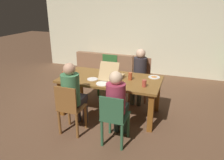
{
  "coord_description": "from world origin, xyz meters",
  "views": [
    {
      "loc": [
        1.33,
        -3.69,
        2.16
      ],
      "look_at": [
        0.0,
        0.1,
        0.68
      ],
      "focal_mm": 34.4,
      "sensor_mm": 36.0,
      "label": 1
    }
  ],
  "objects_px": {
    "chair_2": "(70,109)",
    "drinking_glass_1": "(64,75)",
    "person_0": "(139,71)",
    "person_2": "(73,92)",
    "plate_0": "(154,77)",
    "drinking_glass_2": "(130,76)",
    "plate_1": "(103,84)",
    "chair_0": "(140,78)",
    "person_1": "(117,101)",
    "chair_1": "(114,118)",
    "drinking_glass_0": "(144,83)",
    "pizza_box_0": "(112,75)",
    "couch": "(108,67)",
    "plate_2": "(93,79)",
    "dining_table": "(110,83)",
    "chair_3": "(108,74)"
  },
  "relations": [
    {
      "from": "plate_1",
      "to": "person_2",
      "type": "bearing_deg",
      "value": -129.23
    },
    {
      "from": "person_0",
      "to": "pizza_box_0",
      "type": "xyz_separation_m",
      "value": [
        -0.38,
        -0.71,
        0.1
      ]
    },
    {
      "from": "chair_1",
      "to": "pizza_box_0",
      "type": "distance_m",
      "value": 1.13
    },
    {
      "from": "drinking_glass_1",
      "to": "plate_1",
      "type": "bearing_deg",
      "value": -2.98
    },
    {
      "from": "person_1",
      "to": "pizza_box_0",
      "type": "xyz_separation_m",
      "value": [
        -0.38,
        0.87,
        0.1
      ]
    },
    {
      "from": "chair_2",
      "to": "person_2",
      "type": "height_order",
      "value": "person_2"
    },
    {
      "from": "chair_1",
      "to": "plate_2",
      "type": "xyz_separation_m",
      "value": [
        -0.7,
        0.77,
        0.29
      ]
    },
    {
      "from": "dining_table",
      "to": "plate_2",
      "type": "distance_m",
      "value": 0.36
    },
    {
      "from": "chair_1",
      "to": "drinking_glass_1",
      "type": "bearing_deg",
      "value": 152.0
    },
    {
      "from": "chair_0",
      "to": "person_2",
      "type": "distance_m",
      "value": 1.89
    },
    {
      "from": "person_0",
      "to": "drinking_glass_2",
      "type": "distance_m",
      "value": 0.73
    },
    {
      "from": "plate_2",
      "to": "drinking_glass_2",
      "type": "relative_size",
      "value": 1.41
    },
    {
      "from": "chair_0",
      "to": "drinking_glass_0",
      "type": "relative_size",
      "value": 7.55
    },
    {
      "from": "couch",
      "to": "drinking_glass_0",
      "type": "bearing_deg",
      "value": -57.06
    },
    {
      "from": "drinking_glass_0",
      "to": "person_2",
      "type": "bearing_deg",
      "value": -152.77
    },
    {
      "from": "plate_0",
      "to": "chair_3",
      "type": "bearing_deg",
      "value": 153.01
    },
    {
      "from": "couch",
      "to": "plate_1",
      "type": "bearing_deg",
      "value": -71.56
    },
    {
      "from": "person_1",
      "to": "drinking_glass_0",
      "type": "distance_m",
      "value": 0.68
    },
    {
      "from": "chair_0",
      "to": "person_1",
      "type": "xyz_separation_m",
      "value": [
        0.0,
        -1.75,
        0.2
      ]
    },
    {
      "from": "chair_2",
      "to": "drinking_glass_1",
      "type": "distance_m",
      "value": 0.85
    },
    {
      "from": "person_1",
      "to": "drinking_glass_2",
      "type": "bearing_deg",
      "value": 91.27
    },
    {
      "from": "chair_0",
      "to": "person_1",
      "type": "height_order",
      "value": "person_1"
    },
    {
      "from": "drinking_glass_2",
      "to": "couch",
      "type": "distance_m",
      "value": 2.58
    },
    {
      "from": "chair_0",
      "to": "drinking_glass_2",
      "type": "distance_m",
      "value": 0.94
    },
    {
      "from": "person_1",
      "to": "plate_0",
      "type": "height_order",
      "value": "person_1"
    },
    {
      "from": "dining_table",
      "to": "couch",
      "type": "distance_m",
      "value": 2.42
    },
    {
      "from": "couch",
      "to": "person_2",
      "type": "bearing_deg",
      "value": -80.8
    },
    {
      "from": "chair_1",
      "to": "chair_2",
      "type": "bearing_deg",
      "value": 177.33
    },
    {
      "from": "chair_0",
      "to": "chair_3",
      "type": "relative_size",
      "value": 0.99
    },
    {
      "from": "dining_table",
      "to": "plate_2",
      "type": "xyz_separation_m",
      "value": [
        -0.3,
        -0.18,
        0.11
      ]
    },
    {
      "from": "plate_1",
      "to": "chair_0",
      "type": "bearing_deg",
      "value": 71.23
    },
    {
      "from": "person_1",
      "to": "person_2",
      "type": "xyz_separation_m",
      "value": [
        -0.79,
        0.04,
        0.02
      ]
    },
    {
      "from": "plate_0",
      "to": "drinking_glass_2",
      "type": "distance_m",
      "value": 0.5
    },
    {
      "from": "drinking_glass_0",
      "to": "chair_1",
      "type": "bearing_deg",
      "value": -112.32
    },
    {
      "from": "chair_3",
      "to": "drinking_glass_1",
      "type": "xyz_separation_m",
      "value": [
        -0.46,
        -1.22,
        0.33
      ]
    },
    {
      "from": "chair_3",
      "to": "couch",
      "type": "relative_size",
      "value": 0.55
    },
    {
      "from": "chair_0",
      "to": "person_0",
      "type": "distance_m",
      "value": 0.25
    },
    {
      "from": "plate_0",
      "to": "plate_1",
      "type": "height_order",
      "value": "plate_0"
    },
    {
      "from": "chair_3",
      "to": "plate_0",
      "type": "xyz_separation_m",
      "value": [
        1.19,
        -0.6,
        0.27
      ]
    },
    {
      "from": "drinking_glass_0",
      "to": "couch",
      "type": "height_order",
      "value": "drinking_glass_0"
    },
    {
      "from": "drinking_glass_1",
      "to": "person_0",
      "type": "bearing_deg",
      "value": 40.18
    },
    {
      "from": "person_0",
      "to": "drinking_glass_1",
      "type": "relative_size",
      "value": 8.62
    },
    {
      "from": "person_1",
      "to": "drinking_glass_1",
      "type": "bearing_deg",
      "value": 156.97
    },
    {
      "from": "chair_2",
      "to": "plate_0",
      "type": "xyz_separation_m",
      "value": [
        1.19,
        1.24,
        0.28
      ]
    },
    {
      "from": "plate_1",
      "to": "drinking_glass_2",
      "type": "relative_size",
      "value": 1.76
    },
    {
      "from": "person_1",
      "to": "plate_2",
      "type": "relative_size",
      "value": 5.91
    },
    {
      "from": "person_0",
      "to": "person_2",
      "type": "height_order",
      "value": "person_2"
    },
    {
      "from": "person_2",
      "to": "couch",
      "type": "distance_m",
      "value": 3.08
    },
    {
      "from": "person_1",
      "to": "chair_3",
      "type": "distance_m",
      "value": 1.93
    },
    {
      "from": "person_1",
      "to": "couch",
      "type": "height_order",
      "value": "person_1"
    }
  ]
}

